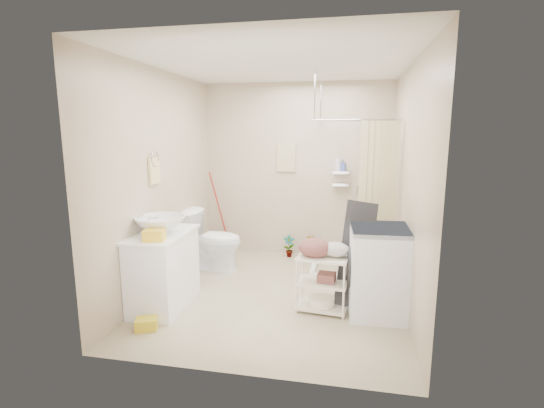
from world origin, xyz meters
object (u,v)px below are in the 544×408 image
(vanity, at_px, (164,269))
(toilet, at_px, (212,240))
(laundry_rack, at_px, (322,278))
(washing_machine, at_px, (381,271))

(vanity, xyz_separation_m, toilet, (0.12, 1.23, 0.01))
(toilet, xyz_separation_m, laundry_rack, (1.58, -1.04, -0.05))
(vanity, distance_m, washing_machine, 2.32)
(vanity, distance_m, toilet, 1.24)
(toilet, bearing_deg, vanity, 179.50)
(toilet, bearing_deg, laundry_rack, -118.22)
(vanity, bearing_deg, toilet, 83.11)
(vanity, height_order, toilet, toilet)
(toilet, relative_size, laundry_rack, 1.15)
(toilet, xyz_separation_m, washing_machine, (2.18, -0.97, 0.05))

